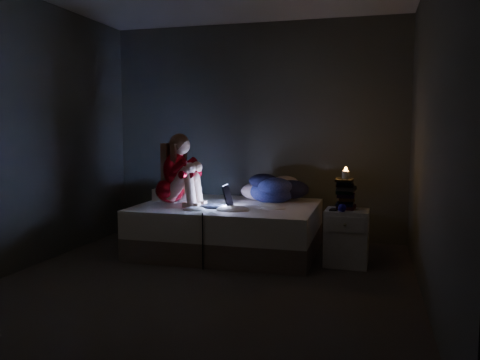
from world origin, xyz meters
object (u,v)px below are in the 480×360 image
at_px(bed, 229,228).
at_px(laptop, 214,196).
at_px(candle, 346,174).
at_px(woman, 170,169).
at_px(nightstand, 346,237).
at_px(phone, 334,209).

distance_m(bed, laptop, 0.46).
distance_m(bed, candle, 1.41).
bearing_deg(candle, woman, -178.55).
xyz_separation_m(laptop, candle, (1.34, 0.07, 0.25)).
bearing_deg(nightstand, bed, 172.45).
bearing_deg(laptop, candle, -0.06).
bearing_deg(bed, candle, -7.39).
distance_m(bed, nightstand, 1.29).
bearing_deg(woman, candle, 8.85).
bearing_deg(candle, laptop, -176.85).
bearing_deg(laptop, woman, 173.65).
xyz_separation_m(bed, nightstand, (1.27, -0.21, 0.02)).
height_order(bed, laptop, laptop).
bearing_deg(bed, woman, -160.59).
xyz_separation_m(bed, phone, (1.15, -0.26, 0.30)).
relative_size(bed, laptop, 5.32).
distance_m(woman, phone, 1.77).
height_order(bed, nightstand, nightstand).
xyz_separation_m(candle, phone, (-0.10, -0.10, -0.34)).
bearing_deg(phone, bed, 172.23).
bearing_deg(phone, laptop, -176.16).
bearing_deg(bed, phone, -12.84).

